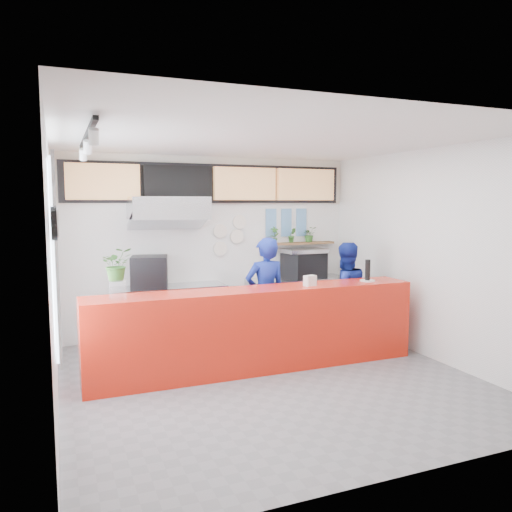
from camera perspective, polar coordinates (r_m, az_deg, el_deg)
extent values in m
plane|color=slate|center=(6.54, 1.51, -13.84)|extent=(5.00, 5.00, 0.00)
plane|color=silver|center=(6.19, 1.59, 13.23)|extent=(5.00, 5.00, 0.00)
plane|color=white|center=(8.53, -5.13, 1.17)|extent=(5.00, 0.00, 5.00)
plane|color=white|center=(5.69, -22.25, -1.74)|extent=(0.00, 5.00, 5.00)
plane|color=white|center=(7.54, 19.28, 0.20)|extent=(0.00, 5.00, 5.00)
cube|color=red|center=(6.73, 0.16, -8.36)|extent=(4.50, 0.60, 1.10)
cube|color=beige|center=(8.50, -5.18, 8.58)|extent=(5.00, 0.02, 0.80)
cube|color=#B2B5BA|center=(8.21, -9.84, -6.51)|extent=(1.80, 0.60, 0.90)
cube|color=black|center=(8.03, -12.08, -1.78)|extent=(0.66, 0.66, 0.50)
cube|color=#B2B5BA|center=(7.96, -9.99, 5.44)|extent=(1.20, 0.70, 0.35)
cube|color=#B2B5BA|center=(7.97, -9.96, 4.00)|extent=(1.20, 0.69, 0.31)
cube|color=#B2B5BA|center=(8.96, 4.77, -5.38)|extent=(1.80, 0.60, 0.90)
cube|color=black|center=(8.90, 5.50, -1.07)|extent=(0.79, 0.64, 0.44)
cube|color=#A0A3A7|center=(8.87, 5.52, 0.61)|extent=(0.74, 0.52, 0.07)
cube|color=brown|center=(9.03, 4.83, 1.45)|extent=(1.40, 0.18, 0.04)
cube|color=tan|center=(8.06, -17.08, 8.11)|extent=(1.10, 0.10, 0.55)
cube|color=black|center=(8.24, -8.93, 8.26)|extent=(1.10, 0.10, 0.55)
cube|color=tan|center=(8.57, -1.27, 8.25)|extent=(1.10, 0.10, 0.55)
cube|color=tan|center=(9.05, 5.69, 8.11)|extent=(1.10, 0.10, 0.55)
cube|color=black|center=(8.47, -5.12, 8.25)|extent=(4.80, 0.04, 0.65)
cube|color=silver|center=(5.97, -22.02, 0.54)|extent=(0.04, 2.20, 1.90)
cube|color=#B2B5BA|center=(5.97, -21.83, 0.55)|extent=(0.03, 2.30, 2.00)
cylinder|color=black|center=(4.75, -22.09, 3.45)|extent=(0.05, 0.30, 0.30)
cylinder|color=white|center=(4.75, -21.72, 3.47)|extent=(0.02, 0.26, 0.26)
cube|color=black|center=(5.70, -18.72, 12.93)|extent=(0.05, 2.40, 0.04)
cylinder|color=silver|center=(8.53, -4.12, 2.87)|extent=(0.24, 0.03, 0.24)
cylinder|color=silver|center=(8.63, -2.22, 2.25)|extent=(0.24, 0.03, 0.24)
cylinder|color=silver|center=(8.55, -4.10, 0.86)|extent=(0.24, 0.03, 0.24)
cylinder|color=silver|center=(8.63, -1.91, 3.91)|extent=(0.24, 0.03, 0.24)
cube|color=#598CBF|center=(8.86, 1.73, 4.62)|extent=(0.20, 0.02, 0.25)
cube|color=#598CBF|center=(8.99, 3.48, 4.63)|extent=(0.20, 0.02, 0.25)
cube|color=#598CBF|center=(9.12, 5.19, 4.64)|extent=(0.20, 0.02, 0.25)
cube|color=#598CBF|center=(8.87, 1.72, 3.01)|extent=(0.20, 0.02, 0.25)
cube|color=#598CBF|center=(9.00, 3.47, 3.04)|extent=(0.20, 0.02, 0.25)
cube|color=#598CBF|center=(9.13, 5.18, 3.07)|extent=(0.20, 0.02, 0.25)
imported|color=navy|center=(7.36, 1.09, -4.59)|extent=(0.64, 0.43, 1.73)
imported|color=navy|center=(7.93, 10.09, -4.31)|extent=(0.83, 0.67, 1.62)
imported|color=#2C5B20|center=(8.82, 2.14, 2.44)|extent=(0.15, 0.11, 0.29)
imported|color=#2C5B20|center=(8.97, 4.14, 2.39)|extent=(0.16, 0.14, 0.26)
imported|color=#2C5B20|center=(9.12, 6.13, 2.48)|extent=(0.29, 0.26, 0.28)
cylinder|color=silver|center=(6.09, -15.52, -3.67)|extent=(0.26, 0.26, 0.24)
imported|color=#2C5B20|center=(6.05, -15.60, -0.91)|extent=(0.38, 0.34, 0.39)
cube|color=silver|center=(6.86, 6.19, -2.82)|extent=(0.18, 0.14, 0.14)
cylinder|color=silver|center=(7.40, 12.61, -2.77)|extent=(0.27, 0.27, 0.02)
cylinder|color=black|center=(7.38, 12.64, -1.57)|extent=(0.08, 0.08, 0.30)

